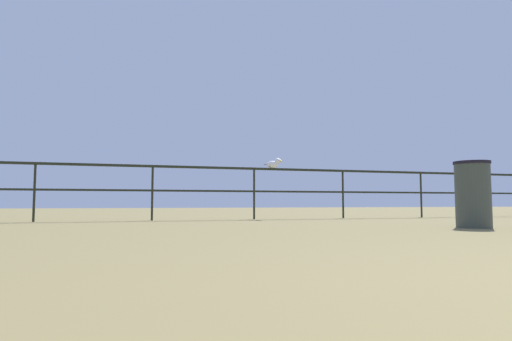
# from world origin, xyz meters

# --- Properties ---
(pier_railing) EXTENTS (25.56, 0.05, 1.11)m
(pier_railing) POSITION_xyz_m (-0.00, 9.12, 0.82)
(pier_railing) COLOR black
(pier_railing) RESTS_ON ground_plane
(seagull_on_rail) EXTENTS (0.34, 0.37, 0.21)m
(seagull_on_rail) POSITION_xyz_m (0.44, 9.10, 1.20)
(seagull_on_rail) COLOR white
(seagull_on_rail) RESTS_ON pier_railing
(trash_bin) EXTENTS (0.49, 0.49, 0.94)m
(trash_bin) POSITION_xyz_m (2.05, 5.22, 0.47)
(trash_bin) COLOR #3A4138
(trash_bin) RESTS_ON ground_plane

